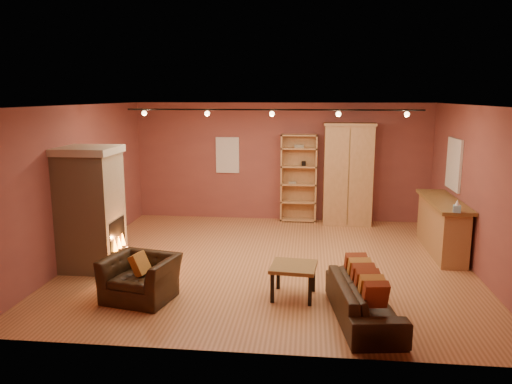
# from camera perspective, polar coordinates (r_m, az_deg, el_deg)

# --- Properties ---
(floor) EXTENTS (7.00, 7.00, 0.00)m
(floor) POSITION_cam_1_polar(r_m,az_deg,el_deg) (9.11, 1.63, -8.02)
(floor) COLOR #A06138
(floor) RESTS_ON ground
(ceiling) EXTENTS (7.00, 7.00, 0.00)m
(ceiling) POSITION_cam_1_polar(r_m,az_deg,el_deg) (8.61, 1.73, 9.88)
(ceiling) COLOR brown
(ceiling) RESTS_ON back_wall
(back_wall) EXTENTS (7.00, 0.02, 2.80)m
(back_wall) POSITION_cam_1_polar(r_m,az_deg,el_deg) (11.96, 2.92, 3.45)
(back_wall) COLOR brown
(back_wall) RESTS_ON floor
(left_wall) EXTENTS (0.02, 6.50, 2.80)m
(left_wall) POSITION_cam_1_polar(r_m,az_deg,el_deg) (9.67, -19.47, 1.04)
(left_wall) COLOR brown
(left_wall) RESTS_ON floor
(right_wall) EXTENTS (0.02, 6.50, 2.80)m
(right_wall) POSITION_cam_1_polar(r_m,az_deg,el_deg) (9.17, 24.04, 0.19)
(right_wall) COLOR brown
(right_wall) RESTS_ON floor
(fireplace) EXTENTS (1.01, 0.98, 2.12)m
(fireplace) POSITION_cam_1_polar(r_m,az_deg,el_deg) (9.01, -18.33, -1.79)
(fireplace) COLOR tan
(fireplace) RESTS_ON floor
(back_window) EXTENTS (0.56, 0.04, 0.86)m
(back_window) POSITION_cam_1_polar(r_m,az_deg,el_deg) (12.06, -3.27, 4.23)
(back_window) COLOR silver
(back_window) RESTS_ON back_wall
(bookcase) EXTENTS (0.85, 0.33, 2.08)m
(bookcase) POSITION_cam_1_polar(r_m,az_deg,el_deg) (11.88, 4.90, 1.70)
(bookcase) COLOR tan
(bookcase) RESTS_ON floor
(armoire) EXTENTS (1.16, 0.66, 2.36)m
(armoire) POSITION_cam_1_polar(r_m,az_deg,el_deg) (11.70, 10.45, 2.05)
(armoire) COLOR tan
(armoire) RESTS_ON floor
(bar_counter) EXTENTS (0.58, 2.16, 1.03)m
(bar_counter) POSITION_cam_1_polar(r_m,az_deg,el_deg) (10.14, 20.46, -3.64)
(bar_counter) COLOR #B08151
(bar_counter) RESTS_ON floor
(tissue_box) EXTENTS (0.15, 0.15, 0.22)m
(tissue_box) POSITION_cam_1_polar(r_m,az_deg,el_deg) (9.02, 21.99, -1.61)
(tissue_box) COLOR #87BCD8
(tissue_box) RESTS_ON bar_counter
(right_window) EXTENTS (0.05, 0.90, 1.00)m
(right_window) POSITION_cam_1_polar(r_m,az_deg,el_deg) (10.45, 21.69, 2.98)
(right_window) COLOR silver
(right_window) RESTS_ON right_wall
(loveseat) EXTENTS (0.78, 1.89, 0.76)m
(loveseat) POSITION_cam_1_polar(r_m,az_deg,el_deg) (6.93, 12.23, -11.19)
(loveseat) COLOR black
(loveseat) RESTS_ON floor
(armchair) EXTENTS (1.10, 0.83, 0.86)m
(armchair) POSITION_cam_1_polar(r_m,az_deg,el_deg) (7.61, -13.08, -8.75)
(armchair) COLOR black
(armchair) RESTS_ON floor
(coffee_table) EXTENTS (0.71, 0.71, 0.50)m
(coffee_table) POSITION_cam_1_polar(r_m,az_deg,el_deg) (7.51, 4.32, -8.85)
(coffee_table) COLOR olive
(coffee_table) RESTS_ON floor
(track_rail) EXTENTS (5.20, 0.09, 0.13)m
(track_rail) POSITION_cam_1_polar(r_m,az_deg,el_deg) (8.81, 1.83, 9.18)
(track_rail) COLOR black
(track_rail) RESTS_ON ceiling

